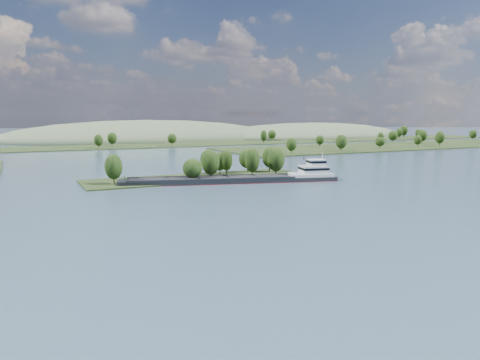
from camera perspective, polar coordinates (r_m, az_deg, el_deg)
ground at (r=155.85m, az=2.69°, el=-2.58°), size 1800.00×1800.00×0.00m
tree_island at (r=211.20m, az=-3.10°, el=1.47°), size 100.00×32.17×14.30m
right_bank at (r=438.21m, az=18.29°, el=4.04°), size 320.00×90.00×14.84m
back_shoreline at (r=423.24m, az=-14.60°, el=4.02°), size 900.00×60.00×15.84m
hill_east at (r=588.75m, az=8.74°, el=5.20°), size 260.00×140.00×36.00m
hill_west at (r=532.29m, az=-11.32°, el=4.83°), size 320.00×160.00×44.00m
cargo_barge at (r=198.64m, az=0.70°, el=0.21°), size 92.04×33.65×12.48m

